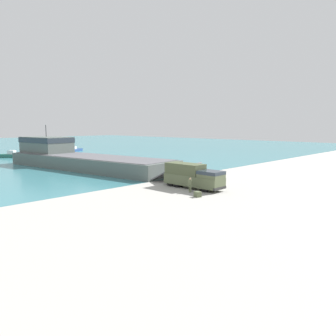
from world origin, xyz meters
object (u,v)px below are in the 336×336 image
Objects in this scene: landing_craft at (76,157)px; military_truck at (193,176)px; mooring_bollard at (186,175)px; soldier_on_ramp at (190,184)px; moored_boat_a at (11,155)px; moored_boat_b at (74,150)px; cargo_crate at (198,194)px.

military_truck is at bearing -98.34° from landing_craft.
landing_craft is 47.06× the size of mooring_bollard.
soldier_on_ramp reaches higher than mooring_bollard.
moored_boat_a is at bearing 96.43° from mooring_bollard.
soldier_on_ramp is (-2.23, -1.42, -0.57)m from military_truck.
moored_boat_b is 10.27× the size of cargo_crate.
cargo_crate is (-4.10, -32.54, -1.66)m from landing_craft.
landing_craft is 28.91m from military_truck.
military_truck is at bearing -132.34° from mooring_bollard.
military_truck is at bearing -125.28° from moored_boat_a.
military_truck is 9.44× the size of mooring_bollard.
landing_craft is at bearing 178.13° from military_truck.
military_truck reaches higher than moored_boat_a.
soldier_on_ramp is 67.88m from moored_boat_b.
military_truck is 11.33× the size of cargo_crate.
moored_boat_a is 61.23m from cargo_crate.
mooring_bollard is at bearing -119.65° from moored_boat_a.
moored_boat_a is 6.31× the size of mooring_bollard.
moored_boat_a is at bearing 85.34° from landing_craft.
moored_boat_b is at bearing 53.56° from landing_craft.
landing_craft is 7.45× the size of moored_boat_a.
military_truck reaches higher than moored_boat_b.
mooring_bollard is (-14.42, -57.35, -0.05)m from moored_boat_b.
cargo_crate is at bearing 38.13° from soldier_on_ramp.
moored_boat_b reaches higher than cargo_crate.
soldier_on_ramp is 2.41× the size of cargo_crate.
moored_boat_a is (-1.32, 28.63, -1.37)m from landing_craft.
landing_craft is 4.98× the size of military_truck.
soldier_on_ramp is 2.01× the size of mooring_bollard.
landing_craft is at bearing 100.99° from mooring_bollard.
moored_boat_a reaches higher than cargo_crate.
landing_craft reaches higher than soldier_on_ramp.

